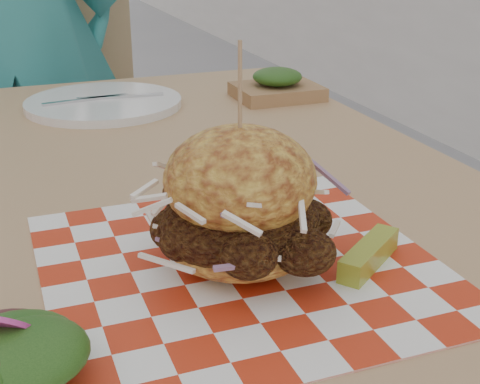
{
  "coord_description": "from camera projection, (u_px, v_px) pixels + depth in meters",
  "views": [
    {
      "loc": [
        -0.11,
        -0.61,
        1.05
      ],
      "look_at": [
        0.09,
        -0.09,
        0.82
      ],
      "focal_mm": 50.0,
      "sensor_mm": 36.0,
      "label": 1
    }
  ],
  "objects": [
    {
      "name": "patio_table",
      "position": [
        162.0,
        240.0,
        0.86
      ],
      "size": [
        0.8,
        1.2,
        0.75
      ],
      "color": "tan",
      "rests_on": "ground"
    },
    {
      "name": "patio_chair",
      "position": [
        66.0,
        117.0,
        1.83
      ],
      "size": [
        0.43,
        0.44,
        0.95
      ],
      "rotation": [
        0.0,
        0.0,
        0.02
      ],
      "color": "tan",
      "rests_on": "ground"
    },
    {
      "name": "paper_liner",
      "position": [
        240.0,
        265.0,
        0.63
      ],
      "size": [
        0.36,
        0.36,
        0.0
      ],
      "primitive_type": "cube",
      "color": "red",
      "rests_on": "patio_table"
    },
    {
      "name": "sandwich",
      "position": [
        240.0,
        207.0,
        0.61
      ],
      "size": [
        0.18,
        0.18,
        0.21
      ],
      "color": "gold",
      "rests_on": "paper_liner"
    },
    {
      "name": "pickle_spear",
      "position": [
        369.0,
        255.0,
        0.62
      ],
      "size": [
        0.09,
        0.07,
        0.02
      ],
      "primitive_type": "cube",
      "rotation": [
        0.0,
        0.0,
        0.64
      ],
      "color": "#A2A32F",
      "rests_on": "paper_liner"
    },
    {
      "name": "place_setting",
      "position": [
        104.0,
        103.0,
        1.16
      ],
      "size": [
        0.27,
        0.27,
        0.02
      ],
      "color": "white",
      "rests_on": "patio_table"
    },
    {
      "name": "kraft_tray",
      "position": [
        277.0,
        86.0,
        1.21
      ],
      "size": [
        0.15,
        0.12,
        0.06
      ],
      "color": "#9B7046",
      "rests_on": "patio_table"
    }
  ]
}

